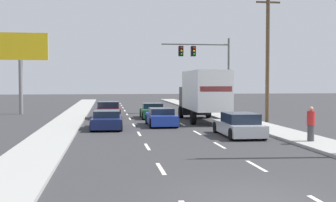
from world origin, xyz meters
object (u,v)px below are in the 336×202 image
(car_maroon, at_px, (109,111))
(traffic_signal_mast, at_px, (202,58))
(box_truck, at_px, (203,93))
(pedestrian_near_corner, at_px, (311,124))
(roadside_billboard, at_px, (20,55))
(car_silver, at_px, (239,125))
(car_blue, at_px, (161,117))
(car_green, at_px, (152,111))
(utility_pole_mid, at_px, (268,57))
(car_navy, at_px, (107,120))

(car_maroon, distance_m, traffic_signal_mast, 10.96)
(box_truck, height_order, pedestrian_near_corner, box_truck)
(traffic_signal_mast, relative_size, roadside_billboard, 0.96)
(box_truck, relative_size, pedestrian_near_corner, 4.99)
(car_maroon, relative_size, car_silver, 0.91)
(car_maroon, height_order, pedestrian_near_corner, pedestrian_near_corner)
(car_maroon, height_order, car_blue, car_maroon)
(car_green, relative_size, box_truck, 0.51)
(car_maroon, distance_m, box_truck, 8.22)
(car_blue, relative_size, utility_pole_mid, 0.45)
(car_silver, distance_m, utility_pole_mid, 9.84)
(car_blue, relative_size, box_truck, 0.51)
(car_maroon, relative_size, traffic_signal_mast, 0.57)
(car_navy, bearing_deg, traffic_signal_mast, 54.36)
(car_navy, bearing_deg, pedestrian_near_corner, -40.14)
(car_green, bearing_deg, traffic_signal_mast, 43.12)
(car_blue, height_order, pedestrian_near_corner, pedestrian_near_corner)
(box_truck, relative_size, roadside_billboard, 1.10)
(car_blue, relative_size, pedestrian_near_corner, 2.54)
(car_green, bearing_deg, car_blue, -90.62)
(utility_pole_mid, bearing_deg, roadside_billboard, 151.04)
(car_maroon, xyz_separation_m, roadside_billboard, (-7.97, 5.67, 4.83))
(car_navy, relative_size, utility_pole_mid, 0.47)
(car_green, xyz_separation_m, car_silver, (3.44, -12.46, 0.03))
(box_truck, bearing_deg, utility_pole_mid, -14.07)
(car_maroon, bearing_deg, box_truck, -29.70)
(car_silver, distance_m, roadside_billboard, 24.25)
(car_silver, bearing_deg, car_blue, 119.46)
(car_maroon, bearing_deg, car_silver, -61.23)
(car_blue, bearing_deg, car_green, 89.38)
(car_navy, bearing_deg, car_green, 63.91)
(car_navy, distance_m, car_silver, 8.65)
(traffic_signal_mast, bearing_deg, car_navy, -125.64)
(car_blue, height_order, car_silver, car_silver)
(car_green, height_order, roadside_billboard, roadside_billboard)
(car_blue, bearing_deg, car_navy, -160.05)
(utility_pole_mid, bearing_deg, car_maroon, 156.03)
(car_navy, height_order, traffic_signal_mast, traffic_signal_mast)
(car_green, bearing_deg, car_silver, -74.58)
(car_silver, xyz_separation_m, roadside_billboard, (-14.98, 18.44, 4.87))
(box_truck, bearing_deg, car_green, 132.97)
(pedestrian_near_corner, bearing_deg, car_silver, 127.62)
(car_navy, height_order, car_blue, car_blue)
(car_green, relative_size, car_blue, 1.00)
(car_maroon, height_order, box_truck, box_truck)
(car_green, relative_size, utility_pole_mid, 0.45)
(car_blue, bearing_deg, utility_pole_mid, 10.06)
(car_blue, xyz_separation_m, roadside_billboard, (-11.48, 12.24, 4.90))
(car_maroon, xyz_separation_m, car_green, (3.58, -0.31, -0.07))
(traffic_signal_mast, bearing_deg, utility_pole_mid, -74.28)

